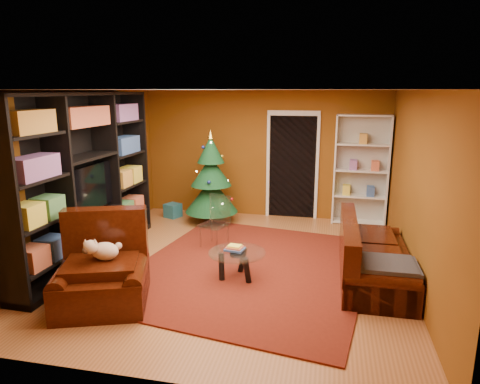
% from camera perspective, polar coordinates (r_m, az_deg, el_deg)
% --- Properties ---
extents(floor, '(5.00, 5.50, 0.05)m').
position_cam_1_polar(floor, '(6.62, -0.73, -9.89)').
color(floor, '#96572C').
rests_on(floor, ground).
extents(ceiling, '(5.00, 5.50, 0.05)m').
position_cam_1_polar(ceiling, '(6.08, -0.81, 13.71)').
color(ceiling, silver).
rests_on(ceiling, wall_back).
extents(wall_back, '(5.00, 0.05, 2.60)m').
position_cam_1_polar(wall_back, '(8.90, 3.19, 5.05)').
color(wall_back, brown).
rests_on(wall_back, ground).
extents(wall_left, '(0.05, 5.50, 2.60)m').
position_cam_1_polar(wall_left, '(7.20, -20.80, 2.18)').
color(wall_left, brown).
rests_on(wall_left, ground).
extents(wall_right, '(0.05, 5.50, 2.60)m').
position_cam_1_polar(wall_right, '(6.18, 22.72, 0.28)').
color(wall_right, brown).
rests_on(wall_right, ground).
extents(doorway, '(1.06, 0.60, 2.16)m').
position_cam_1_polar(doorway, '(8.83, 6.98, 3.25)').
color(doorway, black).
rests_on(doorway, floor).
extents(rug, '(3.84, 4.29, 0.02)m').
position_cam_1_polar(rug, '(6.47, 1.42, -10.10)').
color(rug, '#611B10').
rests_on(rug, floor).
extents(media_unit, '(0.59, 3.36, 2.57)m').
position_cam_1_polar(media_unit, '(6.87, -20.07, 1.60)').
color(media_unit, black).
rests_on(media_unit, floor).
extents(christmas_tree, '(1.37, 1.37, 1.87)m').
position_cam_1_polar(christmas_tree, '(8.43, -3.87, 1.84)').
color(christmas_tree, '#0F3D1E').
rests_on(christmas_tree, floor).
extents(gift_box_teal, '(0.37, 0.37, 0.29)m').
position_cam_1_polar(gift_box_teal, '(9.05, -8.95, -2.45)').
color(gift_box_teal, '#1D6076').
rests_on(gift_box_teal, floor).
extents(gift_box_red, '(0.27, 0.27, 0.20)m').
position_cam_1_polar(gift_box_red, '(9.27, -5.28, -2.22)').
color(gift_box_red, maroon).
rests_on(gift_box_red, floor).
extents(white_bookshelf, '(1.04, 0.42, 2.20)m').
position_cam_1_polar(white_bookshelf, '(8.65, 15.83, 2.78)').
color(white_bookshelf, white).
rests_on(white_bookshelf, floor).
extents(armchair, '(1.48, 1.48, 0.91)m').
position_cam_1_polar(armchair, '(5.58, -17.98, -9.84)').
color(armchair, black).
rests_on(armchair, rug).
extents(dog, '(0.48, 0.42, 0.30)m').
position_cam_1_polar(dog, '(5.53, -17.54, -7.53)').
color(dog, beige).
rests_on(dog, armchair).
extents(sofa, '(0.91, 2.01, 0.86)m').
position_cam_1_polar(sofa, '(6.23, 17.59, -7.53)').
color(sofa, black).
rests_on(sofa, rug).
extents(coffee_table, '(0.91, 0.91, 0.50)m').
position_cam_1_polar(coffee_table, '(6.07, -0.40, -9.72)').
color(coffee_table, gray).
rests_on(coffee_table, rug).
extents(acrylic_chair, '(0.53, 0.55, 0.79)m').
position_cam_1_polar(acrylic_chair, '(7.19, -3.47, -4.40)').
color(acrylic_chair, '#66605B').
rests_on(acrylic_chair, rug).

